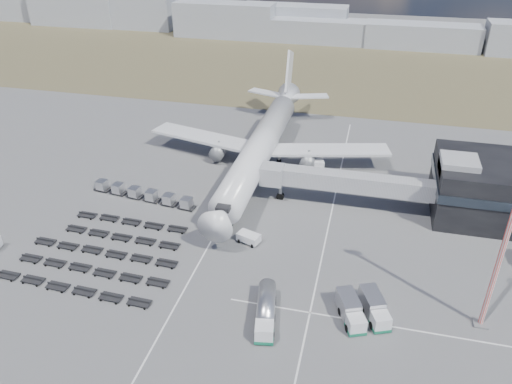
# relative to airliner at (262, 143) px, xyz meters

# --- Properties ---
(ground) EXTENTS (420.00, 420.00, 0.00)m
(ground) POSITION_rel_airliner_xyz_m (0.00, -32.38, -5.29)
(ground) COLOR #565659
(ground) RESTS_ON ground
(grass_strip) EXTENTS (420.00, 90.00, 0.01)m
(grass_strip) POSITION_rel_airliner_xyz_m (0.00, 77.62, -5.29)
(grass_strip) COLOR #4C432E
(grass_strip) RESTS_ON ground
(lane_markings) EXTENTS (47.12, 110.00, 0.01)m
(lane_markings) POSITION_rel_airliner_xyz_m (9.77, -29.38, -5.29)
(lane_markings) COLOR silver
(lane_markings) RESTS_ON ground
(jet_bridge) EXTENTS (30.30, 3.80, 7.05)m
(jet_bridge) POSITION_rel_airliner_xyz_m (15.90, -11.95, -0.24)
(jet_bridge) COLOR #939399
(jet_bridge) RESTS_ON ground
(airliner) EXTENTS (51.59, 64.53, 17.62)m
(airliner) POSITION_rel_airliner_xyz_m (0.00, 0.00, 0.00)
(airliner) COLOR silver
(airliner) RESTS_ON ground
(skyline) EXTENTS (314.27, 27.22, 20.82)m
(skyline) POSITION_rel_airliner_xyz_m (-4.15, 119.22, 2.16)
(skyline) COLOR #999DA7
(skyline) RESTS_ON ground
(fuel_tanker) EXTENTS (3.98, 9.77, 3.07)m
(fuel_tanker) POSITION_rel_airliner_xyz_m (10.52, -42.97, -3.76)
(fuel_tanker) COLOR silver
(fuel_tanker) RESTS_ON ground
(pushback_tug) EXTENTS (4.08, 3.10, 1.59)m
(pushback_tug) POSITION_rel_airliner_xyz_m (4.00, -26.72, -4.50)
(pushback_tug) COLOR silver
(pushback_tug) RESTS_ON ground
(catering_truck) EXTENTS (3.66, 6.11, 2.62)m
(catering_truck) POSITION_rel_airliner_xyz_m (11.17, 1.57, -3.95)
(catering_truck) COLOR silver
(catering_truck) RESTS_ON ground
(service_trucks_near) EXTENTS (7.68, 8.28, 2.68)m
(service_trucks_near) POSITION_rel_airliner_xyz_m (22.74, -39.61, -3.83)
(service_trucks_near) COLOR silver
(service_trucks_near) RESTS_ON ground
(uld_row) EXTENTS (21.08, 4.58, 1.91)m
(uld_row) POSITION_rel_airliner_xyz_m (-18.33, -18.24, -4.15)
(uld_row) COLOR black
(uld_row) RESTS_ON ground
(baggage_dollies) EXTENTS (25.76, 20.13, 0.76)m
(baggage_dollies) POSITION_rel_airliner_xyz_m (-17.19, -35.49, -4.91)
(baggage_dollies) COLOR black
(baggage_dollies) RESTS_ON ground
(floodlight_mast) EXTENTS (2.25, 1.82, 23.62)m
(floodlight_mast) POSITION_rel_airliner_xyz_m (37.81, -37.17, 6.55)
(floodlight_mast) COLOR red
(floodlight_mast) RESTS_ON ground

